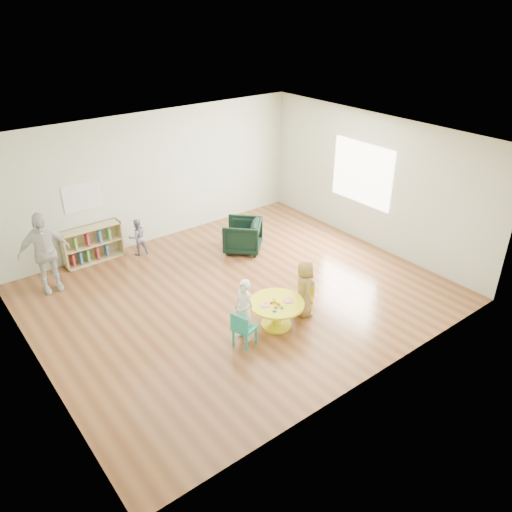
# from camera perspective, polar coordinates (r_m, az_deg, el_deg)

# --- Properties ---
(room) EXTENTS (7.10, 7.00, 2.80)m
(room) POSITION_cam_1_polar(r_m,az_deg,el_deg) (8.37, -2.17, 6.81)
(room) COLOR brown
(room) RESTS_ON ground
(activity_table) EXTENTS (0.91, 0.91, 0.50)m
(activity_table) POSITION_cam_1_polar(r_m,az_deg,el_deg) (8.20, 2.36, -6.13)
(activity_table) COLOR yellow
(activity_table) RESTS_ON ground
(kid_chair_left) EXTENTS (0.40, 0.40, 0.59)m
(kid_chair_left) POSITION_cam_1_polar(r_m,az_deg,el_deg) (7.78, -1.51, -8.24)
(kid_chair_left) COLOR #1B957F
(kid_chair_left) RESTS_ON ground
(kid_chair_right) EXTENTS (0.36, 0.36, 0.51)m
(kid_chair_right) POSITION_cam_1_polar(r_m,az_deg,el_deg) (8.65, 5.63, -4.61)
(kid_chair_right) COLOR yellow
(kid_chair_right) RESTS_ON ground
(bookshelf) EXTENTS (1.20, 0.30, 0.75)m
(bookshelf) POSITION_cam_1_polar(r_m,az_deg,el_deg) (10.68, -18.28, 1.28)
(bookshelf) COLOR tan
(bookshelf) RESTS_ON ground
(alphabet_poster) EXTENTS (0.74, 0.01, 0.54)m
(alphabet_poster) POSITION_cam_1_polar(r_m,az_deg,el_deg) (10.41, -19.27, 6.39)
(alphabet_poster) COLOR white
(alphabet_poster) RESTS_ON ground
(armchair) EXTENTS (1.06, 1.06, 0.69)m
(armchair) POSITION_cam_1_polar(r_m,az_deg,el_deg) (10.55, -1.54, 2.34)
(armchair) COLOR black
(armchair) RESTS_ON ground
(child_left) EXTENTS (0.29, 0.41, 1.06)m
(child_left) POSITION_cam_1_polar(r_m,az_deg,el_deg) (7.79, -1.37, -6.27)
(child_left) COLOR white
(child_left) RESTS_ON ground
(child_right) EXTENTS (0.51, 0.60, 1.03)m
(child_right) POSITION_cam_1_polar(r_m,az_deg,el_deg) (8.42, 5.55, -3.63)
(child_right) COLOR yellow
(child_right) RESTS_ON ground
(toddler) EXTENTS (0.40, 0.32, 0.79)m
(toddler) POSITION_cam_1_polar(r_m,az_deg,el_deg) (10.67, -13.37, 2.14)
(toddler) COLOR #1A1A41
(toddler) RESTS_ON ground
(adult_caretaker) EXTENTS (0.93, 0.43, 1.54)m
(adult_caretaker) POSITION_cam_1_polar(r_m,az_deg,el_deg) (9.71, -23.03, 0.35)
(adult_caretaker) COLOR silver
(adult_caretaker) RESTS_ON ground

